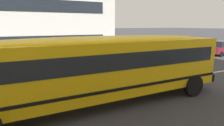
{
  "coord_description": "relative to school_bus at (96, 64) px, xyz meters",
  "views": [
    {
      "loc": [
        0.34,
        -8.69,
        3.39
      ],
      "look_at": [
        4.03,
        -0.72,
        1.58
      ],
      "focal_mm": 29.38,
      "sensor_mm": 36.0,
      "label": 1
    }
  ],
  "objects": [
    {
      "name": "parked_car_grey_by_entrance",
      "position": [
        10.31,
        6.2,
        -0.91
      ],
      "size": [
        3.93,
        1.94,
        1.64
      ],
      "rotation": [
        0.0,
        0.0,
        -0.02
      ],
      "color": "gray",
      "rests_on": "ground_plane"
    },
    {
      "name": "ground_plane",
      "position": [
        -2.96,
        1.45,
        -1.75
      ],
      "size": [
        400.0,
        400.0,
        0.0
      ],
      "primitive_type": "plane",
      "color": "#38383D"
    },
    {
      "name": "school_bus",
      "position": [
        0.0,
        0.0,
        0.0
      ],
      "size": [
        13.25,
        3.15,
        2.95
      ],
      "rotation": [
        0.0,
        0.0,
        3.16
      ],
      "color": "yellow",
      "rests_on": "ground_plane"
    },
    {
      "name": "parked_car_maroon_mid_block",
      "position": [
        17.81,
        6.65,
        -0.91
      ],
      "size": [
        3.99,
        2.06,
        1.64
      ],
      "rotation": [
        0.0,
        0.0,
        0.06
      ],
      "color": "maroon",
      "rests_on": "ground_plane"
    },
    {
      "name": "lane_centreline",
      "position": [
        -2.96,
        1.45,
        -1.75
      ],
      "size": [
        110.0,
        0.16,
        0.01
      ],
      "primitive_type": "cube",
      "color": "silver",
      "rests_on": "ground_plane"
    },
    {
      "name": "sidewalk_far",
      "position": [
        -2.96,
        9.13,
        -1.75
      ],
      "size": [
        120.0,
        3.0,
        0.01
      ],
      "primitive_type": "cube",
      "color": "gray",
      "rests_on": "ground_plane"
    }
  ]
}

